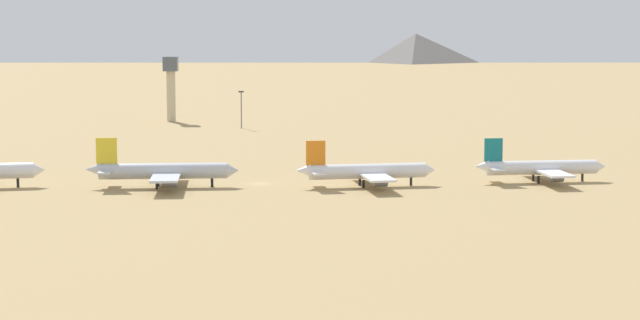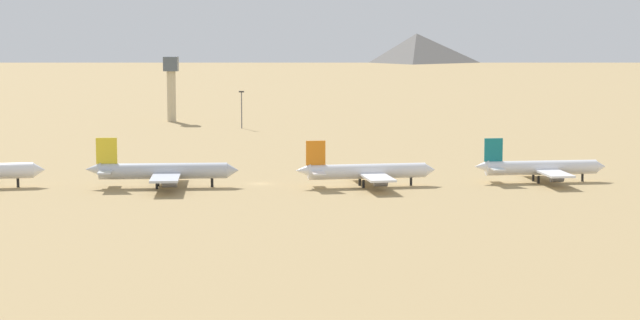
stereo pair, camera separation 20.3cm
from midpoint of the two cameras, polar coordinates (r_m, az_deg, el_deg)
The scene contains 7 objects.
ground at distance 258.56m, azimuth -3.03°, elevation -1.19°, with size 4000.00×4000.00×0.00m, color tan.
ridge_west at distance 1251.56m, azimuth -9.09°, elevation 7.62°, with size 323.06×241.84×106.15m, color slate.
parked_jet_yellow_3 at distance 254.17m, azimuth -7.89°, elevation -0.56°, with size 33.67×28.31×11.12m.
parked_jet_orange_4 at distance 253.24m, azimuth 2.26°, elevation -0.57°, with size 31.62×26.89×10.46m.
parked_jet_teal_5 at distance 264.82m, azimuth 10.85°, elevation -0.38°, with size 30.93×26.18×10.21m.
control_tower at distance 419.53m, azimuth -7.44°, elevation 3.84°, with size 5.20×5.20×23.54m.
light_pole_mid at distance 391.00m, azimuth -3.95°, elevation 2.68°, with size 1.80×0.50×12.78m.
Camera 1 is at (9.23, -255.79, 36.55)m, focal length 64.38 mm.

